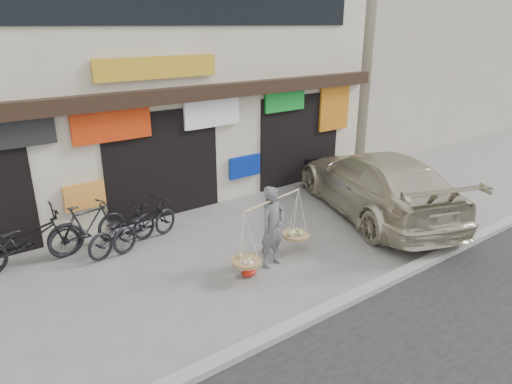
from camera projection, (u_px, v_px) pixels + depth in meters
ground at (244, 271)px, 9.13m from camera, size 70.00×70.00×0.00m
kerb at (313, 317)px, 7.59m from camera, size 70.00×0.25×0.12m
shophouse_block at (113, 69)px, 12.79m from camera, size 14.00×6.32×7.00m
neighbor_east at (399, 57)px, 20.79m from camera, size 12.00×7.00×6.40m
street_vendor at (273, 230)px, 9.09m from camera, size 2.07×0.87×1.69m
bike_0 at (26, 240)px, 9.11m from camera, size 2.23×0.78×1.17m
bike_1 at (88, 226)px, 9.83m from camera, size 1.83×0.77×1.07m
bike_2 at (145, 223)px, 10.13m from camera, size 1.92×1.21×0.95m
bike_3 at (122, 229)px, 9.84m from camera, size 1.92×1.21×0.95m
suv at (376, 183)px, 11.67m from camera, size 3.99×6.02×1.62m
red_bag at (249, 272)px, 8.92m from camera, size 0.31×0.25×0.14m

